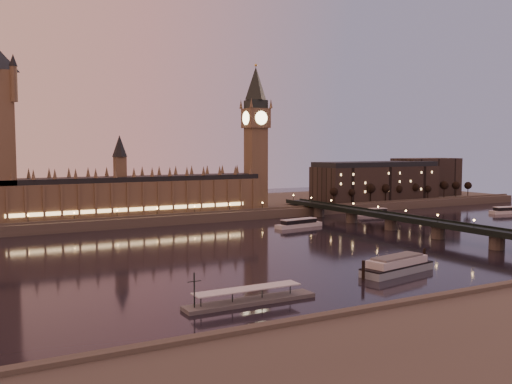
# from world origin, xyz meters

# --- Properties ---
(ground) EXTENTS (700.00, 700.00, 0.00)m
(ground) POSITION_xyz_m (0.00, 0.00, 0.00)
(ground) COLOR black
(ground) RESTS_ON ground
(far_embankment) EXTENTS (560.00, 130.00, 6.00)m
(far_embankment) POSITION_xyz_m (30.00, 165.00, 3.00)
(far_embankment) COLOR #423D35
(far_embankment) RESTS_ON ground
(palace_of_westminster) EXTENTS (180.00, 26.62, 52.00)m
(palace_of_westminster) POSITION_xyz_m (-40.12, 120.99, 21.71)
(palace_of_westminster) COLOR brown
(palace_of_westminster) RESTS_ON ground
(big_ben) EXTENTS (17.68, 17.68, 104.00)m
(big_ben) POSITION_xyz_m (53.99, 120.99, 63.95)
(big_ben) COLOR brown
(big_ben) RESTS_ON ground
(westminster_bridge) EXTENTS (13.20, 260.00, 15.30)m
(westminster_bridge) POSITION_xyz_m (91.61, 0.00, 5.52)
(westminster_bridge) COLOR black
(westminster_bridge) RESTS_ON ground
(city_block) EXTENTS (155.00, 45.00, 34.00)m
(city_block) POSITION_xyz_m (194.94, 130.93, 22.24)
(city_block) COLOR black
(city_block) RESTS_ON ground
(bare_tree_0) EXTENTS (6.38, 6.38, 12.97)m
(bare_tree_0) POSITION_xyz_m (117.26, 109.00, 15.69)
(bare_tree_0) COLOR black
(bare_tree_0) RESTS_ON ground
(bare_tree_1) EXTENTS (6.38, 6.38, 12.97)m
(bare_tree_1) POSITION_xyz_m (133.53, 109.00, 15.69)
(bare_tree_1) COLOR black
(bare_tree_1) RESTS_ON ground
(bare_tree_2) EXTENTS (6.38, 6.38, 12.97)m
(bare_tree_2) POSITION_xyz_m (149.80, 109.00, 15.69)
(bare_tree_2) COLOR black
(bare_tree_2) RESTS_ON ground
(bare_tree_3) EXTENTS (6.38, 6.38, 12.97)m
(bare_tree_3) POSITION_xyz_m (166.07, 109.00, 15.69)
(bare_tree_3) COLOR black
(bare_tree_3) RESTS_ON ground
(bare_tree_4) EXTENTS (6.38, 6.38, 12.97)m
(bare_tree_4) POSITION_xyz_m (182.34, 109.00, 15.69)
(bare_tree_4) COLOR black
(bare_tree_4) RESTS_ON ground
(bare_tree_5) EXTENTS (6.38, 6.38, 12.97)m
(bare_tree_5) POSITION_xyz_m (198.61, 109.00, 15.69)
(bare_tree_5) COLOR black
(bare_tree_5) RESTS_ON ground
(bare_tree_6) EXTENTS (6.38, 6.38, 12.97)m
(bare_tree_6) POSITION_xyz_m (214.88, 109.00, 15.69)
(bare_tree_6) COLOR black
(bare_tree_6) RESTS_ON ground
(bare_tree_7) EXTENTS (6.38, 6.38, 12.97)m
(bare_tree_7) POSITION_xyz_m (231.15, 109.00, 15.69)
(bare_tree_7) COLOR black
(bare_tree_7) RESTS_ON ground
(bare_tree_8) EXTENTS (6.38, 6.38, 12.97)m
(bare_tree_8) POSITION_xyz_m (247.42, 109.00, 15.69)
(bare_tree_8) COLOR black
(bare_tree_8) RESTS_ON ground
(bare_tree_9) EXTENTS (6.38, 6.38, 12.97)m
(bare_tree_9) POSITION_xyz_m (263.69, 109.00, 15.69)
(bare_tree_9) COLOR black
(bare_tree_9) RESTS_ON ground
(cruise_boat_a) EXTENTS (33.91, 11.54, 5.32)m
(cruise_boat_a) POSITION_xyz_m (48.71, 55.03, 2.34)
(cruise_boat_a) COLOR silver
(cruise_boat_a) RESTS_ON ground
(cruise_boat_b) EXTENTS (28.20, 11.58, 5.06)m
(cruise_boat_b) POSITION_xyz_m (131.59, 82.22, 2.23)
(cruise_boat_b) COLOR silver
(cruise_boat_b) RESTS_ON ground
(cruise_boat_c) EXTENTS (27.25, 11.94, 5.28)m
(cruise_boat_c) POSITION_xyz_m (226.54, 41.17, 2.32)
(cruise_boat_c) COLOR silver
(cruise_boat_c) RESTS_ON ground
(moored_barge) EXTENTS (40.21, 16.51, 7.50)m
(moored_barge) POSITION_xyz_m (11.69, -73.80, 3.17)
(moored_barge) COLOR #849BA8
(moored_barge) RESTS_ON ground
(pontoon_pier) EXTENTS (45.40, 7.57, 12.11)m
(pontoon_pier) POSITION_xyz_m (-60.72, -84.39, 1.31)
(pontoon_pier) COLOR #595B5E
(pontoon_pier) RESTS_ON ground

